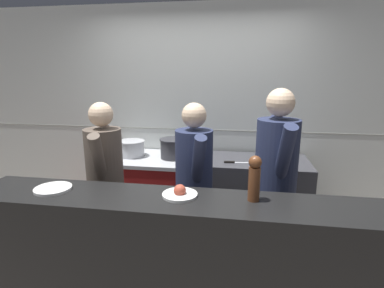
# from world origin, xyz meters

# --- Properties ---
(wall_back_tiled) EXTENTS (8.00, 0.06, 2.60)m
(wall_back_tiled) POSITION_xyz_m (0.00, 1.53, 1.30)
(wall_back_tiled) COLOR silver
(wall_back_tiled) RESTS_ON ground_plane
(oven_range) EXTENTS (0.99, 0.71, 0.89)m
(oven_range) POSITION_xyz_m (-0.50, 1.13, 0.44)
(oven_range) COLOR maroon
(oven_range) RESTS_ON ground_plane
(prep_counter) EXTENTS (1.23, 0.65, 0.91)m
(prep_counter) POSITION_xyz_m (0.63, 1.13, 0.45)
(prep_counter) COLOR #38383D
(prep_counter) RESTS_ON ground_plane
(pass_counter) EXTENTS (2.98, 0.45, 1.02)m
(pass_counter) POSITION_xyz_m (0.13, -0.25, 0.50)
(pass_counter) COLOR black
(pass_counter) RESTS_ON ground_plane
(stock_pot) EXTENTS (0.30, 0.30, 0.18)m
(stock_pot) POSITION_xyz_m (-0.72, 1.13, 0.98)
(stock_pot) COLOR #B7BABF
(stock_pot) RESTS_ON oven_range
(sauce_pot) EXTENTS (0.32, 0.32, 0.22)m
(sauce_pot) POSITION_xyz_m (-0.23, 1.14, 1.00)
(sauce_pot) COLOR #2D2D33
(sauce_pot) RESTS_ON oven_range
(mixing_bowl_steel) EXTENTS (0.23, 0.23, 0.08)m
(mixing_bowl_steel) POSITION_xyz_m (0.92, 1.10, 0.95)
(mixing_bowl_steel) COLOR #B7BABF
(mixing_bowl_steel) RESTS_ON prep_counter
(chefs_knife) EXTENTS (0.36, 0.07, 0.02)m
(chefs_knife) POSITION_xyz_m (0.49, 0.99, 0.91)
(chefs_knife) COLOR #B7BABF
(chefs_knife) RESTS_ON prep_counter
(plated_dish_main) EXTENTS (0.26, 0.26, 0.02)m
(plated_dish_main) POSITION_xyz_m (-0.80, -0.23, 1.03)
(plated_dish_main) COLOR white
(plated_dish_main) RESTS_ON pass_counter
(plated_dish_appetiser) EXTENTS (0.24, 0.24, 0.08)m
(plated_dish_appetiser) POSITION_xyz_m (0.11, -0.19, 1.04)
(plated_dish_appetiser) COLOR white
(plated_dish_appetiser) RESTS_ON pass_counter
(pepper_mill) EXTENTS (0.08, 0.08, 0.30)m
(pepper_mill) POSITION_xyz_m (0.60, -0.19, 1.18)
(pepper_mill) COLOR brown
(pepper_mill) RESTS_ON pass_counter
(chef_head_cook) EXTENTS (0.39, 0.69, 1.59)m
(chef_head_cook) POSITION_xyz_m (-0.68, 0.34, 0.88)
(chef_head_cook) COLOR black
(chef_head_cook) RESTS_ON ground_plane
(chef_sous) EXTENTS (0.41, 0.69, 1.59)m
(chef_sous) POSITION_xyz_m (0.11, 0.40, 0.88)
(chef_sous) COLOR black
(chef_sous) RESTS_ON ground_plane
(chef_line) EXTENTS (0.39, 0.75, 1.71)m
(chef_line) POSITION_xyz_m (0.80, 0.41, 0.95)
(chef_line) COLOR black
(chef_line) RESTS_ON ground_plane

